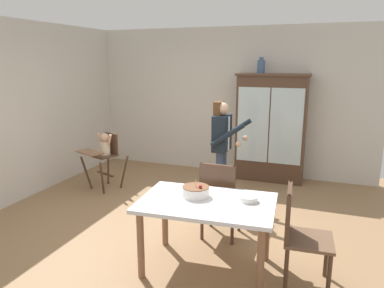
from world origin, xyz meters
The scene contains 12 objects.
ground_plane centered at (0.00, 0.00, 0.00)m, with size 6.24×6.24×0.00m, color #93704C.
wall_back centered at (0.00, 2.63, 1.35)m, with size 5.32×0.06×2.70m, color beige.
wall_left centered at (-2.63, 0.00, 1.35)m, with size 0.06×5.32×2.70m, color beige.
china_cabinet centered at (0.83, 2.37, 0.95)m, with size 1.24×0.48×1.89m.
ceramic_vase centered at (0.61, 2.37, 2.01)m, with size 0.13×0.13×0.27m.
high_chair_with_toddler centered at (-1.66, 0.93, 0.65)m, with size 0.74×0.81×0.95m.
adult_person centered at (0.33, 0.98, 0.97)m, with size 0.50×0.49×1.53m.
dining_table centered at (0.65, -0.74, 0.63)m, with size 1.39×0.95×0.74m.
birthday_cake centered at (0.50, -0.66, 0.79)m, with size 0.28×0.28×0.19m.
serving_bowl centered at (1.04, -0.60, 0.77)m, with size 0.18×0.18×0.06m, color silver.
dining_chair_far_side centered at (0.60, -0.09, 0.56)m, with size 0.44×0.44×0.96m.
dining_chair_right_end centered at (1.53, -0.67, 0.56)m, with size 0.47×0.47×0.96m.
Camera 1 is at (1.66, -3.91, 2.10)m, focal length 33.42 mm.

